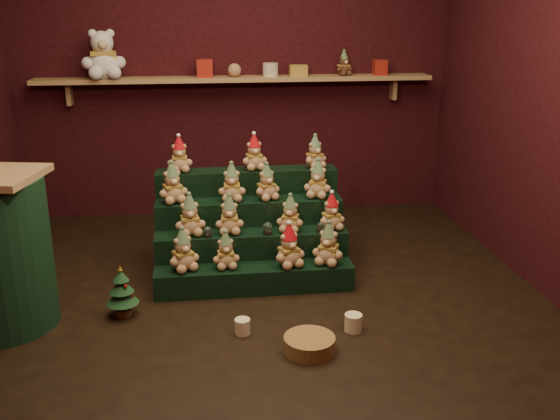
{
  "coord_description": "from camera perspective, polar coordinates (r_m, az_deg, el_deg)",
  "views": [
    {
      "loc": [
        -0.32,
        -3.89,
        1.91
      ],
      "look_at": [
        0.2,
        0.25,
        0.56
      ],
      "focal_mm": 40.0,
      "sensor_mm": 36.0,
      "label": 1
    }
  ],
  "objects": [
    {
      "name": "ground",
      "position": [
        4.35,
        -2.2,
        -8.14
      ],
      "size": [
        4.0,
        4.0,
        0.0
      ],
      "primitive_type": "plane",
      "color": "black",
      "rests_on": "ground"
    },
    {
      "name": "back_wall",
      "position": [
        5.97,
        -4.13,
        13.0
      ],
      "size": [
        4.0,
        0.1,
        2.8
      ],
      "primitive_type": "cube",
      "color": "black",
      "rests_on": "ground"
    },
    {
      "name": "front_wall",
      "position": [
        1.94,
        2.63,
        2.61
      ],
      "size": [
        4.0,
        0.1,
        2.8
      ],
      "primitive_type": "cube",
      "color": "black",
      "rests_on": "ground"
    },
    {
      "name": "back_shelf",
      "position": [
        5.81,
        -4.01,
        11.82
      ],
      "size": [
        3.6,
        0.26,
        0.24
      ],
      "color": "#A58052",
      "rests_on": "ground"
    },
    {
      "name": "riser_tier_front",
      "position": [
        4.44,
        -2.32,
        -6.3
      ],
      "size": [
        1.4,
        0.22,
        0.18
      ],
      "primitive_type": "cube",
      "color": "black",
      "rests_on": "ground"
    },
    {
      "name": "riser_tier_midfront",
      "position": [
        4.6,
        -2.57,
        -4.16
      ],
      "size": [
        1.4,
        0.22,
        0.36
      ],
      "primitive_type": "cube",
      "color": "black",
      "rests_on": "ground"
    },
    {
      "name": "riser_tier_midback",
      "position": [
        4.78,
        -2.8,
        -2.17
      ],
      "size": [
        1.4,
        0.22,
        0.54
      ],
      "primitive_type": "cube",
      "color": "black",
      "rests_on": "ground"
    },
    {
      "name": "riser_tier_back",
      "position": [
        4.95,
        -3.01,
        -0.32
      ],
      "size": [
        1.4,
        0.22,
        0.72
      ],
      "primitive_type": "cube",
      "color": "black",
      "rests_on": "ground"
    },
    {
      "name": "teddy_0",
      "position": [
        4.35,
        -8.88,
        -3.58
      ],
      "size": [
        0.28,
        0.27,
        0.3
      ],
      "primitive_type": null,
      "rotation": [
        0.0,
        0.0,
        0.46
      ],
      "color": "tan",
      "rests_on": "riser_tier_front"
    },
    {
      "name": "teddy_1",
      "position": [
        4.36,
        -4.99,
        -3.66
      ],
      "size": [
        0.2,
        0.19,
        0.26
      ],
      "primitive_type": null,
      "rotation": [
        0.0,
        0.0,
        0.1
      ],
      "color": "tan",
      "rests_on": "riser_tier_front"
    },
    {
      "name": "teddy_2",
      "position": [
        4.36,
        0.83,
        -3.28
      ],
      "size": [
        0.28,
        0.26,
        0.31
      ],
      "primitive_type": null,
      "rotation": [
        0.0,
        0.0,
        0.36
      ],
      "color": "tan",
      "rests_on": "riser_tier_front"
    },
    {
      "name": "teddy_3",
      "position": [
        4.41,
        4.46,
        -3.05
      ],
      "size": [
        0.29,
        0.28,
        0.31
      ],
      "primitive_type": null,
      "rotation": [
        0.0,
        0.0,
        -0.47
      ],
      "color": "tan",
      "rests_on": "riser_tier_front"
    },
    {
      "name": "teddy_4",
      "position": [
        4.48,
        -8.25,
        -0.43
      ],
      "size": [
        0.24,
        0.22,
        0.3
      ],
      "primitive_type": null,
      "rotation": [
        0.0,
        0.0,
        0.14
      ],
      "color": "tan",
      "rests_on": "riser_tier_midfront"
    },
    {
      "name": "teddy_5",
      "position": [
        4.49,
        -4.65,
        -0.4
      ],
      "size": [
        0.21,
        0.19,
        0.29
      ],
      "primitive_type": null,
      "rotation": [
        0.0,
        0.0,
        -0.02
      ],
      "color": "tan",
      "rests_on": "riser_tier_midfront"
    },
    {
      "name": "teddy_6",
      "position": [
        4.51,
        0.95,
        -0.31
      ],
      "size": [
        0.24,
        0.23,
        0.27
      ],
      "primitive_type": null,
      "rotation": [
        0.0,
        0.0,
        -0.34
      ],
      "color": "tan",
      "rests_on": "riser_tier_midfront"
    },
    {
      "name": "teddy_7",
      "position": [
        4.57,
        4.73,
        -0.15
      ],
      "size": [
        0.23,
        0.22,
        0.27
      ],
      "primitive_type": null,
      "rotation": [
        0.0,
        0.0,
        0.25
      ],
      "color": "tan",
      "rests_on": "riser_tier_midfront"
    },
    {
      "name": "teddy_8",
      "position": [
        4.65,
        -9.82,
        2.48
      ],
      "size": [
        0.27,
        0.26,
        0.3
      ],
      "primitive_type": null,
      "rotation": [
        0.0,
        0.0,
        0.34
      ],
      "color": "tan",
      "rests_on": "riser_tier_midback"
    },
    {
      "name": "teddy_9",
      "position": [
        4.65,
        -4.43,
        2.56
      ],
      "size": [
        0.21,
        0.19,
        0.29
      ],
      "primitive_type": null,
      "rotation": [
        0.0,
        0.0,
        -0.05
      ],
      "color": "tan",
      "rests_on": "riser_tier_midback"
    },
    {
      "name": "teddy_10",
      "position": [
        4.66,
        -1.23,
        2.6
      ],
      "size": [
        0.25,
        0.24,
        0.27
      ],
      "primitive_type": null,
      "rotation": [
        0.0,
        0.0,
        0.42
      ],
      "color": "tan",
      "rests_on": "riser_tier_midback"
    },
    {
      "name": "teddy_11",
      "position": [
        4.72,
        3.49,
        2.87
      ],
      "size": [
        0.26,
        0.25,
        0.29
      ],
      "primitive_type": null,
      "rotation": [
        0.0,
        0.0,
        -0.36
      ],
      "color": "tan",
      "rests_on": "riser_tier_midback"
    },
    {
      "name": "teddy_12",
      "position": [
        4.82,
        -9.18,
        5.04
      ],
      "size": [
        0.2,
        0.18,
        0.27
      ],
      "primitive_type": null,
      "rotation": [
        0.0,
        0.0,
        0.06
      ],
      "color": "tan",
      "rests_on": "riser_tier_back"
    },
    {
      "name": "teddy_13",
      "position": [
        4.82,
        -2.38,
        5.29
      ],
      "size": [
        0.22,
        0.2,
        0.27
      ],
      "primitive_type": null,
      "rotation": [
        0.0,
        0.0,
        0.17
      ],
      "color": "tan",
      "rests_on": "riser_tier_back"
    },
    {
      "name": "teddy_14",
      "position": [
        4.88,
        3.21,
        5.34
      ],
      "size": [
        0.24,
        0.23,
        0.26
      ],
      "primitive_type": null,
      "rotation": [
        0.0,
        0.0,
        0.43
      ],
      "color": "tan",
      "rests_on": "riser_tier_back"
    },
    {
      "name": "snow_globe_a",
      "position": [
        4.46,
        -6.62,
        -1.98
      ],
      "size": [
        0.06,
        0.06,
        0.08
      ],
      "color": "black",
      "rests_on": "riser_tier_midfront"
    },
    {
      "name": "snow_globe_b",
      "position": [
        4.48,
        -1.14,
        -1.69
      ],
      "size": [
        0.07,
        0.07,
        0.09
      ],
      "color": "black",
      "rests_on": "riser_tier_midfront"
    },
    {
      "name": "snow_globe_c",
      "position": [
        4.53,
        3.74,
        -1.55
      ],
      "size": [
        0.06,
        0.06,
        0.08
      ],
      "color": "black",
      "rests_on": "riser_tier_midfront"
    },
    {
      "name": "mini_christmas_tree",
      "position": [
        4.18,
        -14.25,
        -7.26
      ],
      "size": [
        0.21,
        0.21,
        0.35
      ],
      "rotation": [
        0.0,
        0.0,
        0.07
      ],
      "color": "#4D331B",
      "rests_on": "ground"
    },
    {
      "name": "mug_left",
      "position": [
        3.91,
        -3.45,
        -10.58
      ],
      "size": [
        0.1,
        0.1,
        0.1
      ],
      "primitive_type": "cylinder",
      "color": "beige",
      "rests_on": "ground"
    },
    {
      "name": "mug_right",
      "position": [
        3.95,
        6.71,
        -10.19
      ],
      "size": [
        0.11,
        0.11,
        0.11
      ],
      "primitive_type": "cylinder",
      "color": "beige",
      "rests_on": "ground"
    },
    {
      "name": "wicker_basket",
      "position": [
        3.72,
        2.71,
        -12.17
      ],
      "size": [
        0.37,
        0.37,
        0.09
      ],
      "primitive_type": "cylinder",
      "rotation": [
        0.0,
        0.0,
        0.28
      ],
      "color": "olive",
      "rests_on": "ground"
    },
    {
      "name": "white_bear",
      "position": [
        5.8,
        -15.93,
        14.07
      ],
      "size": [
        0.43,
        0.4,
        0.53
      ],
      "primitive_type": null,
      "rotation": [
        0.0,
        0.0,
        0.18
      ],
      "color": "white",
      "rests_on": "back_shelf"
    },
    {
      "name": "brown_bear",
      "position": [
        5.9,
        5.85,
        13.2
      ],
      "size": [
        0.2,
        0.2,
        0.22
      ],
      "primitive_type": null,
      "rotation": [
        0.0,
        0.0,
        0.41
      ],
      "color": "#522F1B",
      "rests_on": "back_shelf"
    },
    {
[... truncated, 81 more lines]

